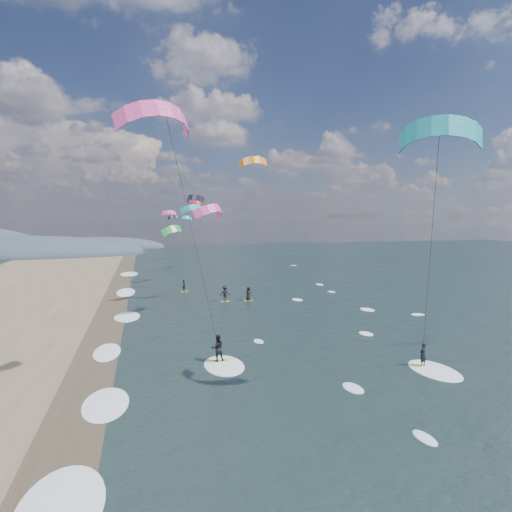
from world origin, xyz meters
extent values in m
plane|color=black|center=(0.00, 0.00, 0.00)|extent=(260.00, 260.00, 0.00)
cube|color=#382D23|center=(-12.00, 10.00, 0.00)|extent=(3.00, 240.00, 0.00)
ellipsoid|color=#3D4756|center=(-40.00, 100.00, 0.00)|extent=(64.00, 24.00, 10.00)
ellipsoid|color=#3D4756|center=(-22.00, 120.00, 0.00)|extent=(40.00, 18.00, 7.00)
cube|color=#A9C322|center=(8.83, 6.62, 0.03)|extent=(1.22, 0.37, 0.05)
imported|color=black|center=(8.83, 6.62, 0.80)|extent=(0.63, 0.52, 1.50)
ellipsoid|color=white|center=(9.13, 5.82, 0.00)|extent=(2.60, 4.20, 0.12)
cylinder|color=black|center=(6.83, 3.62, 7.64)|extent=(0.02, 0.02, 14.58)
cube|color=#A9C322|center=(-3.96, 10.94, 0.03)|extent=(1.41, 0.43, 0.07)
imported|color=black|center=(-3.96, 10.94, 0.96)|extent=(0.91, 0.73, 1.79)
ellipsoid|color=white|center=(-3.66, 10.14, 0.00)|extent=(2.60, 4.20, 0.12)
cylinder|color=black|center=(-5.71, 7.94, 8.14)|extent=(0.02, 0.02, 15.34)
cube|color=#A9C322|center=(0.31, 30.99, 0.03)|extent=(1.10, 0.35, 0.05)
imported|color=black|center=(0.31, 30.99, 0.93)|extent=(1.19, 0.75, 1.76)
cube|color=#A9C322|center=(3.05, 30.79, 0.03)|extent=(1.10, 0.35, 0.05)
imported|color=black|center=(3.05, 30.79, 0.82)|extent=(0.83, 0.62, 1.55)
cube|color=#A9C322|center=(-3.66, 38.52, 0.03)|extent=(1.10, 0.35, 0.05)
imported|color=black|center=(-3.66, 38.52, 0.81)|extent=(0.38, 0.56, 1.52)
ellipsoid|color=white|center=(-10.80, -2.00, 0.00)|extent=(2.40, 5.40, 0.11)
ellipsoid|color=white|center=(-10.80, 6.00, 0.00)|extent=(2.40, 5.40, 0.11)
ellipsoid|color=white|center=(-10.80, 15.00, 0.00)|extent=(2.40, 5.40, 0.11)
ellipsoid|color=white|center=(-10.80, 26.00, 0.00)|extent=(2.40, 5.40, 0.11)
ellipsoid|color=white|center=(-10.80, 40.00, 0.00)|extent=(2.40, 5.40, 0.11)
ellipsoid|color=white|center=(-10.80, 58.00, 0.00)|extent=(2.40, 5.40, 0.11)
camera|label=1|loc=(-8.59, -16.80, 9.78)|focal=30.00mm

